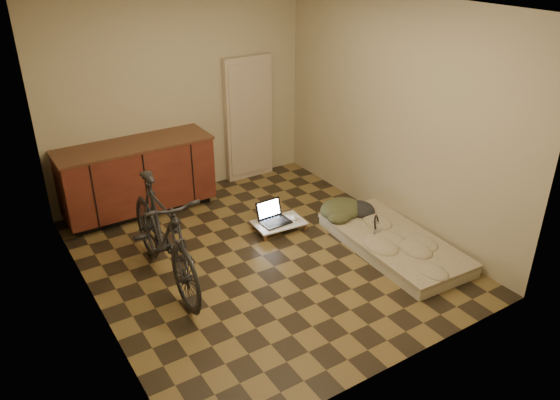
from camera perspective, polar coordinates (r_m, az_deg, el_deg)
room_shell at (r=5.38m, az=-2.09°, el=5.92°), size 3.50×4.00×2.60m
cabinets at (r=6.87m, az=-14.69°, el=2.29°), size 1.84×0.62×0.91m
appliance_panel at (r=7.56m, az=-3.32°, el=8.48°), size 0.70×0.10×1.70m
bicycle at (r=5.38m, az=-12.14°, el=-3.05°), size 0.60×1.84×1.18m
futon at (r=6.17m, az=11.78°, el=-4.43°), size 0.92×1.79×0.15m
clothing_pile at (r=6.51m, az=7.02°, el=-0.42°), size 0.59×0.50×0.23m
headphones at (r=6.19m, az=10.07°, el=-2.47°), size 0.33×0.33×0.16m
lap_desk at (r=6.42m, az=-0.12°, el=-2.41°), size 0.62×0.43×0.10m
laptop at (r=6.41m, az=-0.73°, el=-1.81°), size 0.34×0.31×0.23m
mouse at (r=6.46m, az=1.48°, el=-1.90°), size 0.10×0.12×0.04m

